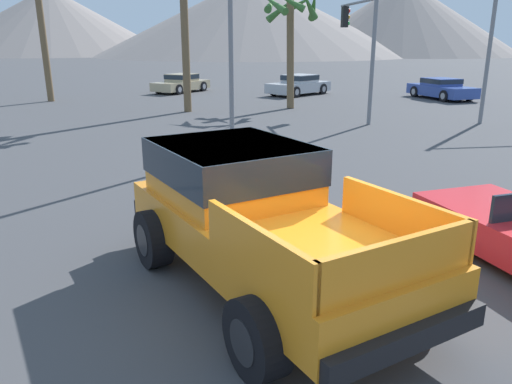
% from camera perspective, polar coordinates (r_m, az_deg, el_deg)
% --- Properties ---
extents(ground_plane, '(320.00, 320.00, 0.00)m').
position_cam_1_polar(ground_plane, '(6.95, 4.54, -11.17)').
color(ground_plane, '#424244').
extents(orange_pickup_truck, '(3.81, 5.53, 1.87)m').
position_cam_1_polar(orange_pickup_truck, '(6.85, -0.40, -1.86)').
color(orange_pickup_truck, orange).
rests_on(orange_pickup_truck, ground_plane).
extents(parked_car_tan, '(3.96, 4.38, 1.19)m').
position_cam_1_polar(parked_car_tan, '(34.03, -8.53, 12.23)').
color(parked_car_tan, tan).
rests_on(parked_car_tan, ground_plane).
extents(parked_car_silver, '(4.58, 4.16, 1.25)m').
position_cam_1_polar(parked_car_silver, '(32.12, 4.93, 12.14)').
color(parked_car_silver, '#B7BABF').
rests_on(parked_car_silver, ground_plane).
extents(parked_car_blue, '(2.55, 4.59, 1.18)m').
position_cam_1_polar(parked_car_blue, '(31.67, 20.43, 11.04)').
color(parked_car_blue, '#334C9E').
rests_on(parked_car_blue, ground_plane).
extents(traffic_light_crosswalk, '(0.38, 4.41, 5.05)m').
position_cam_1_polar(traffic_light_crosswalk, '(22.41, 11.71, 17.39)').
color(traffic_light_crosswalk, slate).
rests_on(traffic_light_crosswalk, ground_plane).
extents(palm_tree_short, '(2.92, 2.88, 5.62)m').
position_cam_1_polar(palm_tree_short, '(25.50, 3.97, 19.14)').
color(palm_tree_short, brown).
rests_on(palm_tree_short, ground_plane).
extents(distant_mountain_range, '(171.53, 81.44, 16.76)m').
position_cam_1_polar(distant_mountain_range, '(121.84, -12.41, 18.66)').
color(distant_mountain_range, gray).
rests_on(distant_mountain_range, ground_plane).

